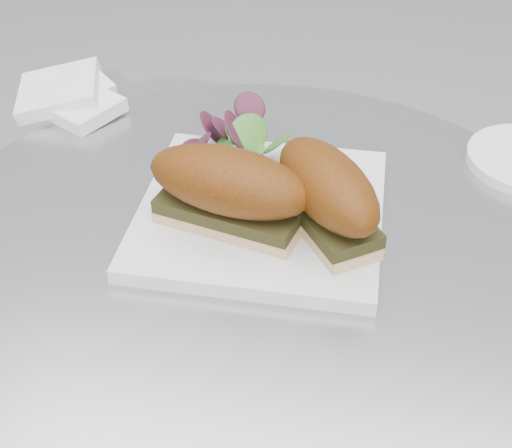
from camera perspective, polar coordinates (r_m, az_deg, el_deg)
The scene contains 6 objects.
table at distance 0.87m, azimuth -0.28°, elevation -14.49°, with size 0.70×0.70×0.73m.
plate at distance 0.73m, azimuth 0.42°, elevation 0.97°, with size 0.24×0.24×0.02m, color white.
sandwich_left at distance 0.68m, azimuth -2.16°, elevation 2.84°, with size 0.18×0.11×0.08m.
sandwich_right at distance 0.67m, azimuth 5.69°, elevation 2.53°, with size 0.14×0.16×0.08m.
salad at distance 0.78m, azimuth -1.45°, elevation 6.50°, with size 0.12×0.12×0.05m, color #4C872C, non-canonical shape.
napkin at distance 0.95m, azimuth -14.51°, elevation 9.29°, with size 0.13×0.13×0.02m, color white, non-canonical shape.
Camera 1 is at (0.11, -0.51, 1.18)m, focal length 50.00 mm.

